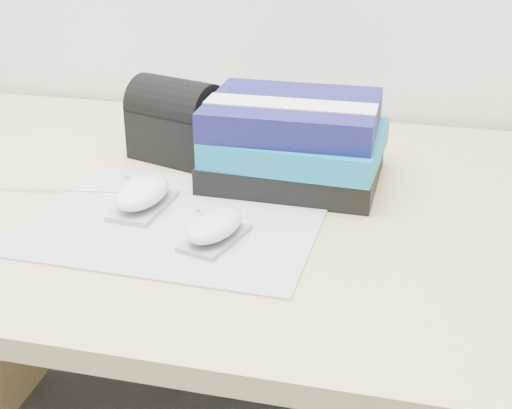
% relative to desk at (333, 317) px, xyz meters
% --- Properties ---
extents(desk, '(1.60, 0.80, 0.73)m').
position_rel_desk_xyz_m(desk, '(0.00, 0.00, 0.00)').
color(desk, tan).
rests_on(desk, ground).
extents(mousepad, '(0.40, 0.32, 0.00)m').
position_rel_desk_xyz_m(mousepad, '(-0.21, -0.17, 0.24)').
color(mousepad, gray).
rests_on(mousepad, desk).
extents(mouse_rear, '(0.07, 0.12, 0.05)m').
position_rel_desk_xyz_m(mouse_rear, '(-0.26, -0.14, 0.26)').
color(mouse_rear, '#9FA0A2').
rests_on(mouse_rear, mousepad).
extents(mouse_front, '(0.08, 0.11, 0.04)m').
position_rel_desk_xyz_m(mouse_front, '(-0.14, -0.21, 0.26)').
color(mouse_front, gray).
rests_on(mouse_front, mousepad).
extents(usb_cable, '(0.23, 0.04, 0.00)m').
position_rel_desk_xyz_m(usb_cable, '(-0.42, -0.12, 0.24)').
color(usb_cable, silver).
rests_on(usb_cable, mousepad).
extents(book_stack, '(0.27, 0.22, 0.13)m').
position_rel_desk_xyz_m(book_stack, '(-0.08, 0.02, 0.30)').
color(book_stack, black).
rests_on(book_stack, desk).
extents(pouch, '(0.16, 0.14, 0.14)m').
position_rel_desk_xyz_m(pouch, '(-0.29, 0.07, 0.30)').
color(pouch, black).
rests_on(pouch, desk).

